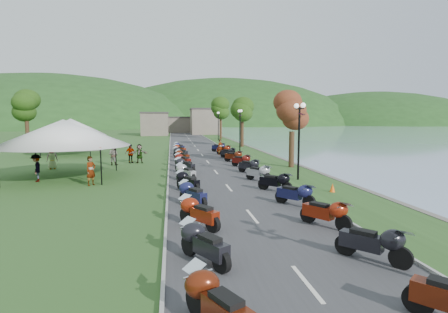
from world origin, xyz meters
name	(u,v)px	position (x,y,z in m)	size (l,w,h in m)	color
road	(198,150)	(0.00, 40.00, 0.01)	(7.00, 120.00, 0.02)	#3C3C3F
hills_backdrop	(177,124)	(0.00, 200.00, 0.00)	(360.00, 120.00, 76.00)	#285621
far_building	(176,124)	(-2.00, 85.00, 2.50)	(18.00, 16.00, 5.00)	#75695B
moto_row_left	(186,173)	(-2.40, 18.56, 0.55)	(2.60, 41.39, 1.10)	#331411
moto_row_right	(259,173)	(2.32, 17.88, 0.55)	(2.60, 41.03, 1.10)	#331411
vendor_tent_main	(65,149)	(-10.49, 21.04, 2.00)	(5.82, 5.82, 4.00)	silver
vendor_tent_side	(71,137)	(-14.10, 36.24, 2.00)	(4.89, 4.89, 4.00)	silver
tree_lakeside	(292,127)	(6.53, 23.70, 3.38)	(2.43, 2.43, 6.75)	#2B5414
pedestrian_a	(92,185)	(-8.17, 18.04, 0.00)	(0.66, 0.48, 1.80)	slate
pedestrian_b	(114,165)	(-8.30, 27.23, 0.00)	(0.86, 0.47, 1.78)	slate
pedestrian_c	(37,182)	(-11.93, 19.85, 0.00)	(1.16, 0.48, 1.79)	slate
traffic_cone_near	(218,254)	(-2.02, 5.51, 0.29)	(0.37, 0.37, 0.57)	#F2590C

